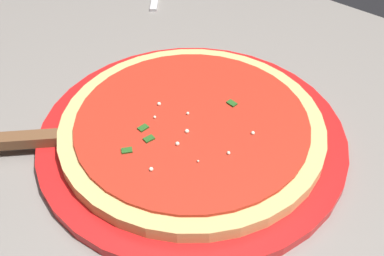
# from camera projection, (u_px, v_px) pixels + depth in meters

# --- Properties ---
(restaurant_table) EXTENTS (1.04, 0.84, 0.73)m
(restaurant_table) POSITION_uv_depth(u_px,v_px,m) (187.00, 190.00, 0.71)
(restaurant_table) COLOR black
(restaurant_table) RESTS_ON ground_plane
(serving_plate) EXTENTS (0.37, 0.37, 0.01)m
(serving_plate) POSITION_uv_depth(u_px,v_px,m) (192.00, 136.00, 0.59)
(serving_plate) COLOR red
(serving_plate) RESTS_ON restaurant_table
(pizza) EXTENTS (0.32, 0.32, 0.02)m
(pizza) POSITION_uv_depth(u_px,v_px,m) (192.00, 127.00, 0.58)
(pizza) COLOR #DBB26B
(pizza) RESTS_ON serving_plate
(pizza_server) EXTENTS (0.19, 0.19, 0.01)m
(pizza_server) POSITION_uv_depth(u_px,v_px,m) (47.00, 139.00, 0.57)
(pizza_server) COLOR silver
(pizza_server) RESTS_ON serving_plate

